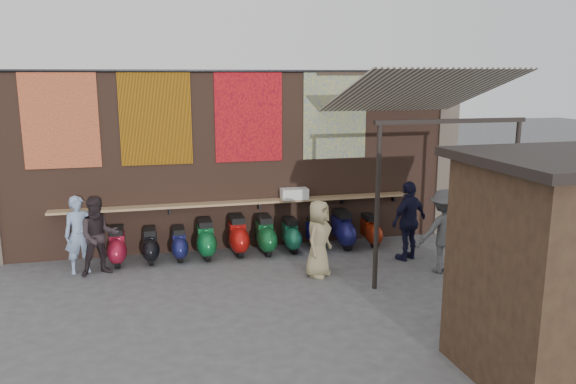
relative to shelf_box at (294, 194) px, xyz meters
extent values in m
plane|color=#474749|center=(-1.30, -2.30, -1.25)|extent=(70.00, 70.00, 0.00)
cube|color=brown|center=(-1.30, 0.40, 0.75)|extent=(10.00, 0.40, 4.00)
cube|color=#4C4238|center=(3.90, 0.40, 0.75)|extent=(0.50, 0.50, 4.00)
cube|color=#9E7A51|center=(-1.30, 0.03, -0.15)|extent=(8.00, 0.32, 0.05)
cube|color=white|center=(0.00, 0.00, 0.00)|extent=(0.61, 0.32, 0.24)
cube|color=maroon|center=(-4.90, 0.18, 1.75)|extent=(1.50, 0.02, 2.00)
cube|color=orange|center=(-3.00, 0.18, 1.75)|extent=(1.50, 0.02, 2.00)
cube|color=red|center=(-1.00, 0.18, 1.75)|extent=(1.50, 0.02, 2.00)
cube|color=#2B4F9F|center=(1.00, 0.18, 1.75)|extent=(1.50, 0.02, 2.00)
cylinder|color=black|center=(-1.30, 0.17, 2.73)|extent=(9.50, 0.06, 0.06)
imported|color=#849AC0|center=(-4.60, -0.67, -0.46)|extent=(0.64, 0.49, 1.57)
imported|color=#292023|center=(-4.21, -0.90, -0.46)|extent=(0.88, 0.75, 1.58)
imported|color=black|center=(2.14, -1.49, -0.39)|extent=(1.09, 0.80, 1.71)
imported|color=#4D4E51|center=(2.47, -2.37, -0.40)|extent=(1.11, 0.66, 1.70)
imported|color=#877A56|center=(-0.03, -2.00, -0.48)|extent=(0.86, 0.88, 1.53)
cube|color=black|center=(2.11, -6.33, 0.17)|extent=(2.67, 2.03, 2.84)
cube|color=gold|center=(2.09, -5.32, 0.81)|extent=(1.20, 0.07, 0.50)
cube|color=#473321|center=(2.09, -5.32, -0.21)|extent=(2.17, 0.15, 0.06)
cube|color=beige|center=(2.20, -1.40, 2.30)|extent=(3.20, 3.28, 0.97)
cube|color=#33261C|center=(2.20, 0.19, 2.70)|extent=(3.30, 0.08, 0.12)
cube|color=black|center=(2.20, -2.90, 1.83)|extent=(3.00, 0.08, 0.08)
cylinder|color=black|center=(0.80, -2.90, 0.30)|extent=(0.09, 0.09, 3.10)
cylinder|color=black|center=(3.60, -2.90, 0.30)|extent=(0.09, 0.09, 3.10)
camera|label=1|loc=(-3.11, -12.10, 2.66)|focal=35.00mm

